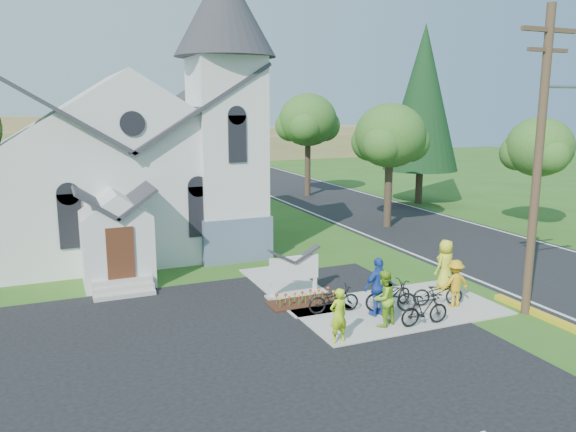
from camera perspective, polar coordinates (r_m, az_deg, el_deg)
name	(u,v)px	position (r m, az deg, el deg)	size (l,w,h in m)	color
ground	(367,321)	(18.84, 8.00, -10.49)	(120.00, 120.00, 0.00)	#2F5919
parking_lot	(163,390)	(14.84, -12.57, -16.89)	(20.00, 16.00, 0.02)	black
road	(381,216)	(36.20, 9.44, 0.05)	(8.00, 90.00, 0.02)	black
sidewalk	(397,309)	(19.98, 11.00, -9.22)	(7.00, 4.00, 0.05)	#ACA79B
church	(133,141)	(27.72, -15.47, 7.34)	(12.35, 12.00, 13.00)	white
church_sign	(294,269)	(20.66, 0.63, -5.38)	(2.20, 0.40, 1.70)	#ACA79B
flower_bed	(304,302)	(20.20, 1.65, -8.75)	(2.60, 1.10, 0.07)	#33180D
utility_pole	(540,153)	(19.83, 24.25, 5.81)	(3.45, 0.28, 10.00)	#4B3525
tree_road_near	(390,136)	(32.25, 10.33, 7.98)	(4.00, 4.00, 7.05)	#3A2920
tree_road_mid	(308,120)	(42.97, 2.04, 9.68)	(4.40, 4.40, 7.80)	#3A2920
tree_road_far	(539,148)	(33.74, 24.17, 6.34)	(3.60, 3.60, 6.30)	#3A2920
conifer	(423,98)	(40.84, 13.55, 11.56)	(5.20, 5.20, 12.40)	#3A2920
distant_hills	(158,144)	(72.52, -13.09, 7.18)	(61.00, 10.00, 5.60)	olive
cyclist_0	(338,315)	(16.76, 5.14, -10.01)	(0.60, 0.40, 1.65)	#ADDC19
bike_0	(334,299)	(19.14, 4.66, -8.40)	(0.62, 1.77, 0.93)	black
cyclist_1	(383,298)	(18.10, 9.68, -8.21)	(0.88, 0.69, 1.82)	#84BD23
bike_1	(391,297)	(19.40, 10.45, -8.10)	(0.50, 1.75, 1.05)	black
cyclist_2	(378,287)	(18.90, 9.17, -7.10)	(1.16, 0.48, 1.98)	#2146A9
bike_2	(393,294)	(19.86, 10.60, -7.84)	(0.61, 1.75, 0.92)	black
cyclist_3	(455,283)	(20.38, 16.59, -6.55)	(1.07, 0.61, 1.65)	gold
bike_3	(425,310)	(18.52, 13.70, -9.25)	(0.48, 1.69, 1.01)	black
cyclist_4	(445,264)	(22.11, 15.70, -4.76)	(0.93, 0.61, 1.91)	yellow
bike_4	(438,292)	(20.41, 14.98, -7.48)	(0.63, 1.80, 0.95)	black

